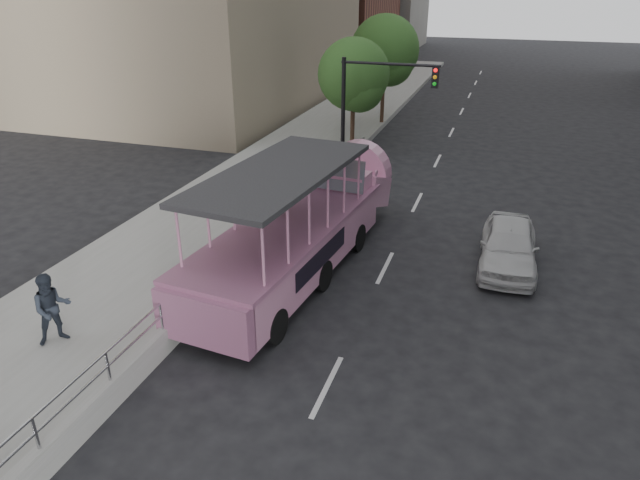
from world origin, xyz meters
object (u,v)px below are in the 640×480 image
parking_sign (260,211)px  street_tree_far (386,53)px  traffic_signal (370,99)px  duck_boat (303,226)px  pedestrian_mid (52,308)px  car (509,245)px  street_tree_near (355,78)px

parking_sign → street_tree_far: size_ratio=0.46×
parking_sign → traffic_signal: bearing=83.8°
duck_boat → street_tree_far: bearing=95.0°
duck_boat → pedestrian_mid: size_ratio=6.06×
parking_sign → traffic_signal: size_ratio=0.57×
car → pedestrian_mid: size_ratio=2.36×
traffic_signal → street_tree_far: (-1.40, 9.43, 0.81)m
pedestrian_mid → street_tree_far: (2.47, 24.70, 3.11)m
car → parking_sign: bearing=-163.3°
traffic_signal → street_tree_near: bearing=115.0°
duck_boat → parking_sign: size_ratio=3.68×
car → traffic_signal: traffic_signal is taller
parking_sign → pedestrian_mid: bearing=-116.1°
traffic_signal → street_tree_near: 3.80m
car → pedestrian_mid: bearing=-142.3°
pedestrian_mid → street_tree_far: 25.02m
pedestrian_mid → parking_sign: (2.83, 5.77, 0.64)m
traffic_signal → duck_boat: bearing=-88.7°
car → parking_sign: parking_sign is taller
pedestrian_mid → traffic_signal: bearing=25.8°
car → pedestrian_mid: 12.99m
pedestrian_mid → parking_sign: 6.46m
car → traffic_signal: bearing=130.4°
parking_sign → street_tree_far: street_tree_far is taller
parking_sign → street_tree_near: (-0.57, 12.93, 1.98)m
duck_boat → parking_sign: (-1.24, -0.42, 0.52)m
traffic_signal → street_tree_near: street_tree_near is taller
car → parking_sign: size_ratio=1.43×
duck_boat → street_tree_near: (-1.80, 12.51, 2.50)m
traffic_signal → car: bearing=-48.8°
parking_sign → street_tree_far: bearing=91.1°
duck_boat → car: 6.40m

